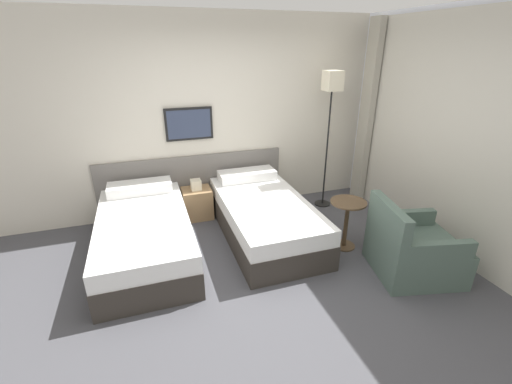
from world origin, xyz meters
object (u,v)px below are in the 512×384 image
object	(u,v)px
side_table	(347,216)
armchair	(412,251)
nightstand	(197,202)
floor_lamp	(331,95)
bed_near_door	(145,235)
bed_near_window	(264,216)

from	to	relation	value
side_table	armchair	size ratio (longest dim) A/B	0.62
nightstand	floor_lamp	distance (m)	2.39
bed_near_door	side_table	size ratio (longest dim) A/B	3.27
floor_lamp	side_table	xyz separation A→B (m)	(-0.34, -1.16, -1.23)
bed_near_window	nightstand	distance (m)	1.06
armchair	floor_lamp	bearing A→B (deg)	14.73
bed_near_window	nightstand	bearing A→B (deg)	134.00
floor_lamp	nightstand	bearing A→B (deg)	174.54
floor_lamp	side_table	size ratio (longest dim) A/B	3.26
bed_near_door	bed_near_window	size ratio (longest dim) A/B	1.00
bed_near_window	side_table	distance (m)	1.03
floor_lamp	bed_near_door	bearing A→B (deg)	-167.69
nightstand	armchair	world-z (taller)	armchair
floor_lamp	side_table	bearing A→B (deg)	-106.30
bed_near_window	side_table	world-z (taller)	bed_near_window
side_table	armchair	world-z (taller)	armchair
armchair	bed_near_window	bearing A→B (deg)	57.30
bed_near_door	floor_lamp	world-z (taller)	floor_lamp
floor_lamp	side_table	world-z (taller)	floor_lamp
bed_near_door	floor_lamp	size ratio (longest dim) A/B	1.00
bed_near_door	bed_near_window	bearing A→B (deg)	0.00
nightstand	side_table	size ratio (longest dim) A/B	0.94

